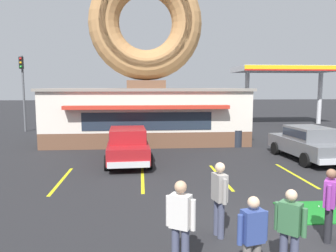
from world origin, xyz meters
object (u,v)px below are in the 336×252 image
pedestrian_leather_jacket_man (290,228)px  traffic_light_pole (23,83)px  trash_bin (237,138)px  pedestrian_hooded_kid (219,196)px  car_grey (308,142)px  golf_ball (319,206)px  pedestrian_blue_sweater_man (330,202)px  pedestrian_beanie_man (252,237)px  car_red (128,144)px  pedestrian_clipboard_woman (180,221)px

pedestrian_leather_jacket_man → traffic_light_pole: (-11.65, 20.47, 2.82)m
trash_bin → pedestrian_hooded_kid: bearing=-108.7°
car_grey → pedestrian_hooded_kid: bearing=-129.0°
pedestrian_leather_jacket_man → car_grey: bearing=60.5°
golf_ball → pedestrian_blue_sweater_man: (-0.90, -1.95, 0.87)m
pedestrian_hooded_kid → pedestrian_beanie_man: pedestrian_hooded_kid is taller
pedestrian_leather_jacket_man → pedestrian_beanie_man: size_ratio=1.01×
golf_ball → pedestrian_leather_jacket_man: (-2.36, -3.11, 0.84)m
car_red → pedestrian_beanie_man: bearing=-75.3°
golf_ball → pedestrian_clipboard_woman: (-4.36, -2.88, 0.93)m
pedestrian_beanie_man → pedestrian_hooded_kid: bearing=93.8°
pedestrian_blue_sweater_man → trash_bin: size_ratio=1.71×
car_grey → traffic_light_pole: (-16.80, 11.36, 2.84)m
pedestrian_leather_jacket_man → pedestrian_beanie_man: bearing=-160.6°
pedestrian_hooded_kid → traffic_light_pole: bearing=119.6°
golf_ball → car_red: bearing=132.7°
trash_bin → pedestrian_beanie_man: bearing=-105.7°
pedestrian_leather_jacket_man → pedestrian_hooded_kid: bearing=120.1°
car_red → car_grey: bearing=-1.0°
pedestrian_leather_jacket_man → trash_bin: pedestrian_leather_jacket_man is taller
car_grey → car_red: bearing=179.0°
car_red → pedestrian_blue_sweater_man: bearing=-59.5°
traffic_light_pole → car_grey: bearing=-34.1°
pedestrian_hooded_kid → traffic_light_pole: traffic_light_pole is taller
car_red → car_grey: (8.45, -0.15, 0.00)m
golf_ball → car_grey: 6.66m
pedestrian_hooded_kid → pedestrian_clipboard_woman: same height
pedestrian_hooded_kid → traffic_light_pole: (-10.72, 18.87, 2.73)m
car_red → pedestrian_leather_jacket_man: pedestrian_leather_jacket_man is taller
trash_bin → traffic_light_pole: size_ratio=0.17×
pedestrian_beanie_man → pedestrian_clipboard_woman: bearing=156.4°
golf_ball → car_grey: size_ratio=0.01×
trash_bin → traffic_light_pole: traffic_light_pole is taller
pedestrian_clipboard_woman → pedestrian_beanie_man: bearing=-23.6°
pedestrian_hooded_kid → pedestrian_blue_sweater_man: bearing=-10.3°
car_grey → pedestrian_leather_jacket_man: bearing=-119.5°
pedestrian_leather_jacket_man → pedestrian_clipboard_woman: pedestrian_clipboard_woman is taller
car_red → trash_bin: 7.09m
trash_bin → traffic_light_pole: bearing=152.0°
pedestrian_blue_sweater_man → trash_bin: (1.39, 11.60, -0.42)m
car_grey → traffic_light_pole: traffic_light_pole is taller
pedestrian_hooded_kid → trash_bin: size_ratio=1.80×
car_red → car_grey: size_ratio=0.99×
pedestrian_clipboard_woman → pedestrian_beanie_man: size_ratio=1.09×
golf_ball → trash_bin: bearing=87.1°
car_grey → pedestrian_beanie_man: pedestrian_beanie_man is taller
pedestrian_hooded_kid → pedestrian_clipboard_woman: 1.73m
car_red → traffic_light_pole: bearing=126.7°
car_red → pedestrian_hooded_kid: pedestrian_hooded_kid is taller
pedestrian_clipboard_woman → traffic_light_pole: traffic_light_pole is taller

